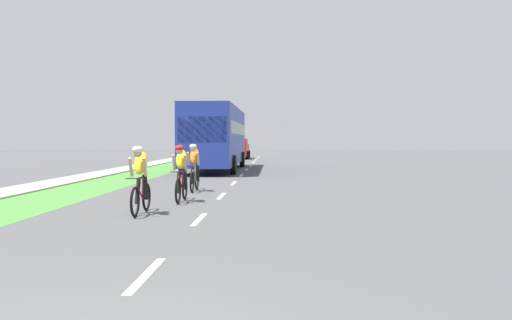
{
  "coord_description": "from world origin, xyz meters",
  "views": [
    {
      "loc": [
        1.65,
        -3.57,
        1.73
      ],
      "look_at": [
        0.97,
        14.55,
        1.02
      ],
      "focal_mm": 36.84,
      "sensor_mm": 36.0,
      "label": 1
    }
  ],
  "objects_px": {
    "cyclist_lead": "(140,179)",
    "suv_red": "(237,148)",
    "cyclist_distant": "(194,167)",
    "bus_blue": "(216,135)",
    "cyclist_trailing": "(181,173)"
  },
  "relations": [
    {
      "from": "cyclist_distant",
      "to": "suv_red",
      "type": "height_order",
      "value": "suv_red"
    },
    {
      "from": "bus_blue",
      "to": "suv_red",
      "type": "height_order",
      "value": "bus_blue"
    },
    {
      "from": "cyclist_lead",
      "to": "suv_red",
      "type": "xyz_separation_m",
      "value": [
        -0.29,
        34.78,
        0.14
      ]
    },
    {
      "from": "cyclist_distant",
      "to": "bus_blue",
      "type": "xyz_separation_m",
      "value": [
        -0.62,
        12.13,
        1.17
      ]
    },
    {
      "from": "cyclist_lead",
      "to": "suv_red",
      "type": "bearing_deg",
      "value": 90.47
    },
    {
      "from": "cyclist_lead",
      "to": "cyclist_distant",
      "type": "distance_m",
      "value": 5.41
    },
    {
      "from": "cyclist_trailing",
      "to": "bus_blue",
      "type": "relative_size",
      "value": 0.15
    },
    {
      "from": "cyclist_trailing",
      "to": "cyclist_distant",
      "type": "height_order",
      "value": "same"
    },
    {
      "from": "cyclist_lead",
      "to": "cyclist_distant",
      "type": "relative_size",
      "value": 1.0
    },
    {
      "from": "cyclist_lead",
      "to": "bus_blue",
      "type": "distance_m",
      "value": 17.57
    },
    {
      "from": "cyclist_distant",
      "to": "bus_blue",
      "type": "relative_size",
      "value": 0.15
    },
    {
      "from": "cyclist_trailing",
      "to": "suv_red",
      "type": "xyz_separation_m",
      "value": [
        -0.8,
        32.36,
        0.14
      ]
    },
    {
      "from": "bus_blue",
      "to": "suv_red",
      "type": "bearing_deg",
      "value": 90.26
    },
    {
      "from": "suv_red",
      "to": "cyclist_trailing",
      "type": "bearing_deg",
      "value": -88.59
    },
    {
      "from": "cyclist_trailing",
      "to": "suv_red",
      "type": "relative_size",
      "value": 0.37
    }
  ]
}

